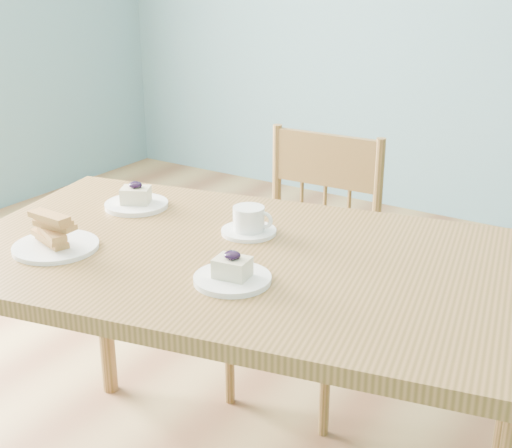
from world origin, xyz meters
name	(u,v)px	position (x,y,z in m)	size (l,w,h in m)	color
room	(221,4)	(0.00, 0.00, 1.35)	(5.01, 5.01, 2.71)	#9F7D4A
dining_table	(244,282)	(0.12, -0.08, 0.69)	(1.58, 1.10, 0.77)	olive
dining_chair	(306,269)	(-0.03, 0.51, 0.46)	(0.43, 0.42, 0.91)	olive
cheesecake_plate_near	(232,274)	(0.18, -0.23, 0.79)	(0.18, 0.18, 0.07)	white
cheesecake_plate_far	(136,201)	(-0.33, 0.03, 0.79)	(0.18, 0.18, 0.08)	white
coffee_cup	(249,222)	(0.05, 0.03, 0.80)	(0.14, 0.14, 0.07)	white
biscotti_plate	(55,237)	(-0.29, -0.31, 0.80)	(0.21, 0.21, 0.10)	white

